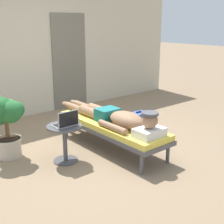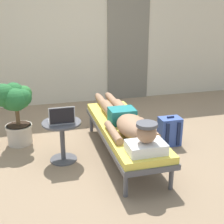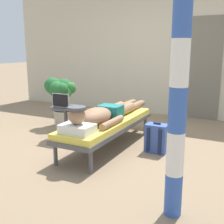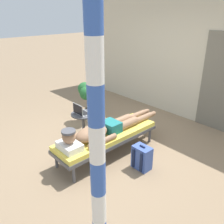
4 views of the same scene
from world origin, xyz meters
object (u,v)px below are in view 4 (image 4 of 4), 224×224
Objects in this scene: side_table at (83,121)px; potted_plant at (91,96)px; porch_post at (97,144)px; laptop at (81,112)px; lounge_chair at (107,137)px; backpack at (142,158)px; person_reclining at (102,130)px.

side_table is 0.87m from potted_plant.
side_table is 2.68m from porch_post.
potted_plant reaches higher than laptop.
lounge_chair is 3.80× the size of side_table.
lounge_chair is at bearing -0.33° from laptop.
laptop reaches higher than backpack.
laptop reaches higher than lounge_chair.
potted_plant reaches higher than person_reclining.
backpack is 0.47× the size of potted_plant.
porch_post is (1.33, -1.28, 0.97)m from lounge_chair.
person_reclining is 0.79m from laptop.
person_reclining is at bearing 138.51° from porch_post.
side_table is at bearing -176.93° from backpack.
potted_plant is (-1.34, 0.79, 0.07)m from person_reclining.
porch_post is (2.11, -1.34, 0.96)m from side_table.
backpack is at bearing 10.88° from lounge_chair.
side_table is 0.20× the size of porch_post.
lounge_chair is at bearing -27.10° from potted_plant.
laptop is at bearing 179.67° from lounge_chair.
person_reclining is 0.81m from backpack.
backpack reaches higher than lounge_chair.
porch_post is at bearing -31.29° from laptop.
person_reclining is at bearing -30.56° from potted_plant.
backpack is at bearing 113.67° from porch_post.
lounge_chair is 0.82m from laptop.
person_reclining is 4.15× the size of side_table.
laptop is (-0.78, 0.11, 0.06)m from person_reclining.
laptop is 0.34× the size of potted_plant.
porch_post reaches higher than laptop.
laptop is at bearing 172.03° from person_reclining.
potted_plant is (-0.55, 0.63, 0.23)m from side_table.
backpack is (1.49, 0.13, -0.39)m from laptop.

